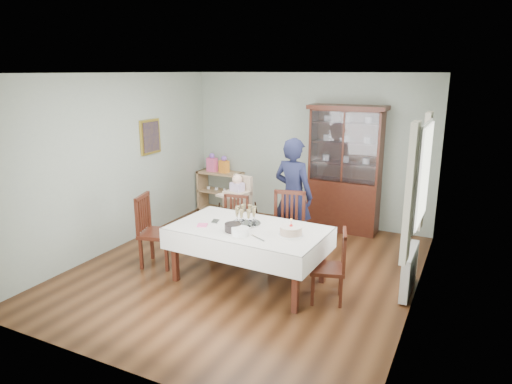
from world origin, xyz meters
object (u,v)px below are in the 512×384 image
Objects in this scene: chair_far_left at (234,238)px; champagne_tray at (246,219)px; chair_end_right at (328,280)px; high_chair at (238,215)px; china_cabinet at (345,167)px; sideboard at (220,191)px; woman at (293,195)px; chair_far_right at (287,244)px; gift_bag_orange at (224,165)px; birthday_cake at (291,231)px; chair_end_left at (157,244)px; dining_table at (249,254)px; gift_bag_pink at (212,163)px.

chair_far_left is 2.27× the size of champagne_tray.
high_chair is (-1.96, 1.30, 0.17)m from chair_end_right.
sideboard is at bearing 179.51° from china_cabinet.
high_chair is at bearing 123.08° from champagne_tray.
china_cabinet is at bearing 175.34° from chair_end_right.
woman reaches higher than sideboard.
sideboard is 0.51× the size of woman.
chair_far_right reaches higher than chair_far_left.
gift_bag_orange is (0.10, -0.02, 0.55)m from sideboard.
china_cabinet is 2.42× the size of sideboard.
high_chair reaches higher than chair_far_right.
champagne_tray is 0.70m from birthday_cake.
chair_end_left is at bearing -146.59° from chair_far_left.
high_chair is at bearing -52.53° from gift_bag_orange.
chair_end_left is (-1.98, -2.66, -0.81)m from china_cabinet.
sideboard is 0.56m from gift_bag_orange.
dining_table is 0.96m from chair_far_left.
gift_bag_orange is at bearing 126.19° from chair_far_right.
sideboard is at bearing 134.36° from birthday_cake.
woman reaches higher than gift_bag_orange.
high_chair is (-0.23, 0.55, 0.17)m from chair_far_left.
woman is 1.21m from champagne_tray.
birthday_cake is at bearing -107.35° from chair_end_right.
chair_far_left is at bearing -52.53° from high_chair.
high_chair reaches higher than chair_end_left.
sideboard is 2.48× the size of gift_bag_pink.
china_cabinet is at bearing 68.49° from chair_far_right.
china_cabinet reaches higher than chair_end_right.
chair_end_right is (2.54, 0.06, -0.04)m from chair_end_left.
gift_bag_pink is (-1.27, 1.30, 0.52)m from high_chair.
chair_far_left is at bearing -56.47° from gift_bag_orange.
gift_bag_pink reaches higher than sideboard.
woman is at bearing 85.35° from dining_table.
chair_end_right is (0.56, -2.60, -0.85)m from china_cabinet.
woman is (-0.14, 0.57, 0.57)m from chair_far_right.
china_cabinet is at bearing 45.94° from chair_far_left.
chair_far_left reaches higher than dining_table.
chair_far_right is at bearing 71.06° from dining_table.
gift_bag_pink reaches higher than chair_far_left.
chair_far_right is at bearing -38.04° from gift_bag_pink.
woman is 1.58× the size of high_chair.
sideboard is 4.03m from chair_end_right.
gift_bag_orange is at bearing 125.45° from champagne_tray.
champagne_tray is at bearing -104.40° from china_cabinet.
chair_far_left is 0.51× the size of woman.
chair_end_left is (-1.68, -0.81, -0.01)m from chair_far_right.
woman is at bearing 26.29° from chair_far_left.
sideboard is at bearing 127.27° from chair_far_right.
chair_far_right is 1.14m from chair_end_right.
chair_end_left is at bearing 52.16° from woman.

